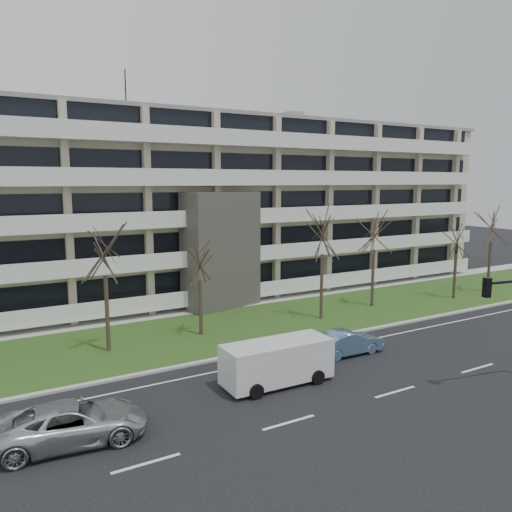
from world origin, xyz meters
TOP-DOWN VIEW (x-y plane):
  - ground at (0.00, 0.00)m, footprint 160.00×160.00m
  - grass_verge at (0.00, 13.00)m, footprint 90.00×10.00m
  - curb at (0.00, 8.00)m, footprint 90.00×0.35m
  - sidewalk at (0.00, 18.50)m, footprint 90.00×2.00m
  - lane_edge_line at (0.00, 6.50)m, footprint 90.00×0.12m
  - apartment_building at (-0.01, 25.32)m, footprint 60.50×15.10m
  - silver_pickup at (-13.94, 2.81)m, footprint 5.80×3.15m
  - blue_sedan at (1.47, 5.15)m, footprint 4.27×1.57m
  - white_van at (-4.22, 3.61)m, footprint 5.50×2.35m
  - tree_2 at (-10.26, 12.47)m, footprint 4.01×4.01m
  - tree_3 at (-4.35, 12.60)m, footprint 3.24×3.24m
  - tree_4 at (4.67, 11.82)m, footprint 4.21×4.21m
  - tree_5 at (10.40, 12.74)m, footprint 4.06×4.06m
  - tree_6 at (18.21, 11.26)m, footprint 3.39×3.39m
  - tree_7 at (22.88, 11.38)m, footprint 4.09×4.09m

SIDE VIEW (x-z plane):
  - ground at x=0.00m, z-range 0.00..0.00m
  - lane_edge_line at x=0.00m, z-range 0.00..0.01m
  - grass_verge at x=0.00m, z-range 0.00..0.06m
  - sidewalk at x=0.00m, z-range 0.00..0.08m
  - curb at x=0.00m, z-range 0.00..0.12m
  - blue_sedan at x=1.47m, z-range 0.00..1.40m
  - silver_pickup at x=-13.94m, z-range 0.00..1.54m
  - white_van at x=-4.22m, z-range 0.21..2.32m
  - tree_3 at x=-4.35m, z-range 1.79..8.26m
  - tree_6 at x=18.21m, z-range 1.88..8.66m
  - tree_2 at x=-10.26m, z-range 2.23..10.26m
  - tree_5 at x=10.40m, z-range 2.26..10.37m
  - tree_7 at x=22.88m, z-range 2.27..10.46m
  - tree_4 at x=4.67m, z-range 2.34..10.76m
  - apartment_building at x=-0.01m, z-range -1.76..16.99m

